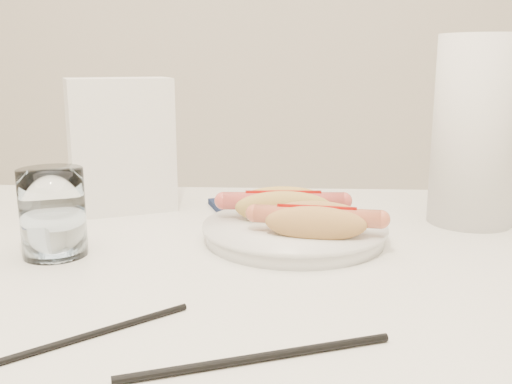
{
  "coord_description": "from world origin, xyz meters",
  "views": [
    {
      "loc": [
        0.11,
        -0.67,
        0.98
      ],
      "look_at": [
        0.07,
        0.06,
        0.82
      ],
      "focal_mm": 40.97,
      "sensor_mm": 36.0,
      "label": 1
    }
  ],
  "objects_px": {
    "table": "(200,304)",
    "hotdog_left": "(283,206)",
    "plate": "(294,233)",
    "napkin_box": "(121,145)",
    "paper_towel_roll": "(476,131)",
    "water_glass": "(53,213)",
    "hotdog_right": "(316,221)"
  },
  "relations": [
    {
      "from": "table",
      "to": "hotdog_left",
      "type": "relative_size",
      "value": 7.3
    },
    {
      "from": "plate",
      "to": "napkin_box",
      "type": "bearing_deg",
      "value": 150.92
    },
    {
      "from": "napkin_box",
      "to": "paper_towel_roll",
      "type": "height_order",
      "value": "paper_towel_roll"
    },
    {
      "from": "hotdog_left",
      "to": "napkin_box",
      "type": "relative_size",
      "value": 0.79
    },
    {
      "from": "plate",
      "to": "hotdog_left",
      "type": "bearing_deg",
      "value": 118.95
    },
    {
      "from": "plate",
      "to": "napkin_box",
      "type": "xyz_separation_m",
      "value": [
        -0.27,
        0.15,
        0.09
      ]
    },
    {
      "from": "plate",
      "to": "hotdog_left",
      "type": "height_order",
      "value": "hotdog_left"
    },
    {
      "from": "water_glass",
      "to": "napkin_box",
      "type": "xyz_separation_m",
      "value": [
        0.02,
        0.23,
        0.05
      ]
    },
    {
      "from": "water_glass",
      "to": "paper_towel_roll",
      "type": "relative_size",
      "value": 0.4
    },
    {
      "from": "plate",
      "to": "napkin_box",
      "type": "relative_size",
      "value": 1.13
    },
    {
      "from": "water_glass",
      "to": "table",
      "type": "bearing_deg",
      "value": -1.14
    },
    {
      "from": "water_glass",
      "to": "hotdog_left",
      "type": "bearing_deg",
      "value": 20.17
    },
    {
      "from": "hotdog_left",
      "to": "water_glass",
      "type": "distance_m",
      "value": 0.3
    },
    {
      "from": "table",
      "to": "plate",
      "type": "distance_m",
      "value": 0.16
    },
    {
      "from": "table",
      "to": "hotdog_left",
      "type": "xyz_separation_m",
      "value": [
        0.1,
        0.11,
        0.1
      ]
    },
    {
      "from": "hotdog_right",
      "to": "water_glass",
      "type": "height_order",
      "value": "water_glass"
    },
    {
      "from": "hotdog_right",
      "to": "napkin_box",
      "type": "bearing_deg",
      "value": 154.31
    },
    {
      "from": "napkin_box",
      "to": "paper_towel_roll",
      "type": "xyz_separation_m",
      "value": [
        0.53,
        -0.05,
        0.03
      ]
    },
    {
      "from": "hotdog_left",
      "to": "napkin_box",
      "type": "height_order",
      "value": "napkin_box"
    },
    {
      "from": "table",
      "to": "napkin_box",
      "type": "bearing_deg",
      "value": 123.97
    },
    {
      "from": "table",
      "to": "plate",
      "type": "relative_size",
      "value": 5.11
    },
    {
      "from": "hotdog_left",
      "to": "water_glass",
      "type": "xyz_separation_m",
      "value": [
        -0.28,
        -0.1,
        0.01
      ]
    },
    {
      "from": "table",
      "to": "plate",
      "type": "xyz_separation_m",
      "value": [
        0.12,
        0.08,
        0.07
      ]
    },
    {
      "from": "table",
      "to": "plate",
      "type": "bearing_deg",
      "value": 33.77
    },
    {
      "from": "hotdog_left",
      "to": "paper_towel_roll",
      "type": "height_order",
      "value": "paper_towel_roll"
    },
    {
      "from": "napkin_box",
      "to": "paper_towel_roll",
      "type": "relative_size",
      "value": 0.77
    },
    {
      "from": "hotdog_right",
      "to": "napkin_box",
      "type": "relative_size",
      "value": 0.76
    },
    {
      "from": "paper_towel_roll",
      "to": "water_glass",
      "type": "bearing_deg",
      "value": -162.13
    },
    {
      "from": "hotdog_left",
      "to": "napkin_box",
      "type": "bearing_deg",
      "value": 151.79
    },
    {
      "from": "plate",
      "to": "hotdog_left",
      "type": "xyz_separation_m",
      "value": [
        -0.02,
        0.03,
        0.03
      ]
    },
    {
      "from": "table",
      "to": "hotdog_right",
      "type": "distance_m",
      "value": 0.18
    },
    {
      "from": "hotdog_left",
      "to": "napkin_box",
      "type": "distance_m",
      "value": 0.29
    }
  ]
}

